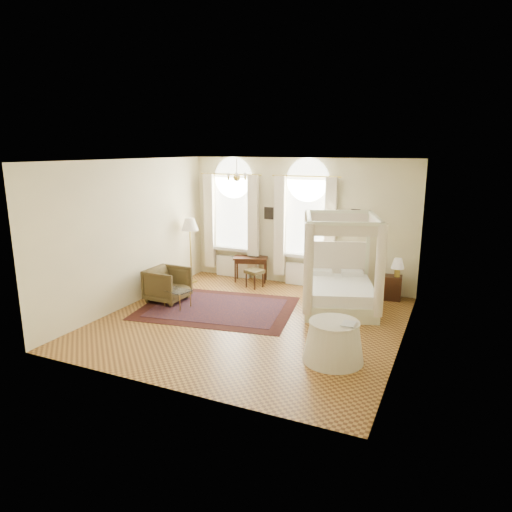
{
  "coord_description": "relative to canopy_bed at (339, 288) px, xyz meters",
  "views": [
    {
      "loc": [
        3.8,
        -8.11,
        3.52
      ],
      "look_at": [
        -0.06,
        0.4,
        1.31
      ],
      "focal_mm": 32.0,
      "sensor_mm": 36.0,
      "label": 1
    }
  ],
  "objects": [
    {
      "name": "wall_pictures",
      "position": [
        -1.38,
        1.44,
        1.41
      ],
      "size": [
        2.54,
        0.03,
        0.39
      ],
      "color": "black",
      "rests_on": "room_walls"
    },
    {
      "name": "laptop",
      "position": [
        -2.65,
        1.24,
        0.21
      ],
      "size": [
        0.31,
        0.2,
        0.02
      ],
      "primitive_type": "imported",
      "rotation": [
        0.0,
        0.0,
        3.14
      ],
      "color": "black",
      "rests_on": "writing_desk"
    },
    {
      "name": "nightstand",
      "position": [
        1.0,
        1.17,
        -0.19
      ],
      "size": [
        0.44,
        0.41,
        0.58
      ],
      "primitive_type": "cube",
      "rotation": [
        0.0,
        0.0,
        0.1
      ],
      "color": "#36190E",
      "rests_on": "ground"
    },
    {
      "name": "coffee_table",
      "position": [
        -3.37,
        -1.39,
        -0.12
      ],
      "size": [
        0.66,
        0.52,
        0.4
      ],
      "color": "silver",
      "rests_on": "ground"
    },
    {
      "name": "room_walls",
      "position": [
        -1.47,
        -1.53,
        1.5
      ],
      "size": [
        6.0,
        6.0,
        6.0
      ],
      "color": "beige",
      "rests_on": "ground"
    },
    {
      "name": "floor_lamp",
      "position": [
        -4.17,
        0.46,
        1.01
      ],
      "size": [
        0.45,
        0.45,
        1.74
      ],
      "color": "#AD9239",
      "rests_on": "ground"
    },
    {
      "name": "chandelier",
      "position": [
        -2.37,
        -0.33,
        2.43
      ],
      "size": [
        0.51,
        0.45,
        0.5
      ],
      "color": "#AD9239",
      "rests_on": "room_walls"
    },
    {
      "name": "ground",
      "position": [
        -1.47,
        -1.53,
        -0.48
      ],
      "size": [
        6.0,
        6.0,
        0.0
      ],
      "primitive_type": "plane",
      "color": "#A67430",
      "rests_on": "ground"
    },
    {
      "name": "window_left",
      "position": [
        -3.37,
        1.35,
        1.01
      ],
      "size": [
        1.62,
        0.27,
        3.29
      ],
      "color": "white",
      "rests_on": "room_walls"
    },
    {
      "name": "canopy_bed",
      "position": [
        0.0,
        0.0,
        0.0
      ],
      "size": [
        2.12,
        2.34,
        2.12
      ],
      "color": "beige",
      "rests_on": "ground"
    },
    {
      "name": "writing_desk",
      "position": [
        -2.73,
        1.17,
        0.1
      ],
      "size": [
        1.0,
        0.72,
        0.68
      ],
      "color": "#36190E",
      "rests_on": "ground"
    },
    {
      "name": "oriental_rug",
      "position": [
        -2.5,
        -1.1,
        -0.47
      ],
      "size": [
        3.74,
        2.96,
        0.01
      ],
      "color": "#3A140E",
      "rests_on": "ground"
    },
    {
      "name": "armchair",
      "position": [
        -3.82,
        -1.13,
        -0.08
      ],
      "size": [
        0.89,
        0.87,
        0.8
      ],
      "primitive_type": "imported",
      "rotation": [
        0.0,
        0.0,
        1.56
      ],
      "color": "#47391E",
      "rests_on": "ground"
    },
    {
      "name": "stool",
      "position": [
        -2.4,
        0.7,
        -0.09
      ],
      "size": [
        0.51,
        0.51,
        0.46
      ],
      "color": "#443C1D",
      "rests_on": "ground"
    },
    {
      "name": "window_right",
      "position": [
        -1.27,
        1.35,
        1.01
      ],
      "size": [
        1.62,
        0.27,
        3.29
      ],
      "color": "white",
      "rests_on": "room_walls"
    },
    {
      "name": "book",
      "position": [
        0.71,
        -2.63,
        0.24
      ],
      "size": [
        0.22,
        0.29,
        0.03
      ],
      "primitive_type": "imported",
      "rotation": [
        0.0,
        0.0,
        -0.01
      ],
      "color": "black",
      "rests_on": "side_table"
    },
    {
      "name": "side_table",
      "position": [
        0.57,
        -2.58,
        -0.13
      ],
      "size": [
        1.04,
        1.04,
        0.71
      ],
      "color": "white",
      "rests_on": "ground"
    },
    {
      "name": "nightstand_lamp",
      "position": [
        1.09,
        1.14,
        0.39
      ],
      "size": [
        0.3,
        0.3,
        0.44
      ],
      "color": "#AD9239",
      "rests_on": "nightstand"
    }
  ]
}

